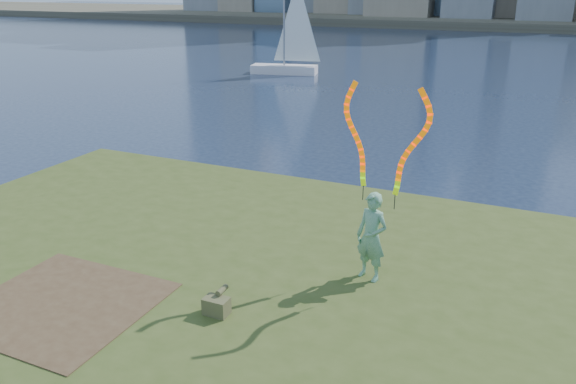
% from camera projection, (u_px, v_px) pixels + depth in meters
% --- Properties ---
extents(ground, '(320.00, 320.00, 0.00)m').
position_uv_depth(ground, '(252.00, 287.00, 12.40)').
color(ground, '#18243D').
rests_on(ground, ground).
extents(grassy_knoll, '(20.00, 18.00, 0.80)m').
position_uv_depth(grassy_knoll, '(193.00, 328.00, 10.32)').
color(grassy_knoll, '#3B4B1B').
rests_on(grassy_knoll, ground).
extents(dirt_patch, '(3.20, 3.00, 0.02)m').
position_uv_depth(dirt_patch, '(62.00, 304.00, 10.23)').
color(dirt_patch, '#47331E').
rests_on(dirt_patch, grassy_knoll).
extents(far_shore, '(320.00, 40.00, 1.20)m').
position_uv_depth(far_shore, '(518.00, 20.00, 93.31)').
color(far_shore, '#464133').
rests_on(far_shore, ground).
extents(woman_with_ribbons, '(2.01, 0.76, 4.15)m').
position_uv_depth(woman_with_ribbons, '(374.00, 213.00, 10.69)').
color(woman_with_ribbons, '#156E38').
rests_on(woman_with_ribbons, grassy_knoll).
extents(canvas_bag, '(0.44, 0.51, 0.42)m').
position_uv_depth(canvas_bag, '(217.00, 305.00, 9.89)').
color(canvas_bag, '#50552F').
rests_on(canvas_bag, grassy_knoll).
extents(sailboat, '(5.16, 2.49, 7.75)m').
position_uv_depth(sailboat, '(288.00, 55.00, 41.08)').
color(sailboat, white).
rests_on(sailboat, ground).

